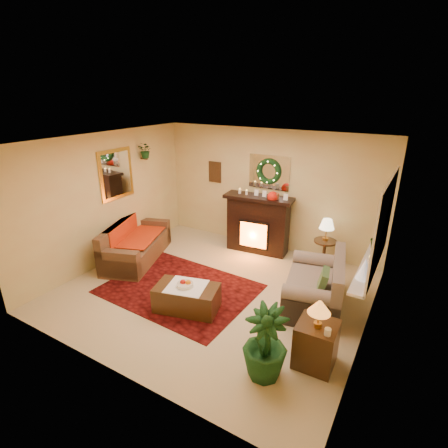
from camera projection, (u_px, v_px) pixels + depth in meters
The scene contains 31 objects.
floor at pixel (214, 290), 6.21m from camera, with size 5.00×5.00×0.00m, color beige.
ceiling at pixel (212, 142), 5.27m from camera, with size 5.00×5.00×0.00m, color white.
wall_back at pixel (269, 190), 7.54m from camera, with size 5.00×5.00×0.00m, color #EFD88C.
wall_front at pixel (107, 283), 3.93m from camera, with size 5.00×5.00×0.00m, color #EFD88C.
wall_left at pixel (107, 199), 6.92m from camera, with size 4.50×4.50×0.00m, color #EFD88C.
wall_right at pixel (375, 257), 4.55m from camera, with size 4.50×4.50×0.00m, color #EFD88C.
area_rug at pixel (180, 289), 6.25m from camera, with size 2.56×1.92×0.01m, color #3C140B.
sofa at pixel (136, 240), 7.21m from camera, with size 0.82×1.87×0.80m, color #3F2A1A.
red_throw at pixel (138, 237), 7.32m from camera, with size 0.75×1.22×0.02m, color red.
fireplace at pixel (258, 227), 7.55m from camera, with size 1.29×0.41×1.18m, color black.
poinsettia at pixel (273, 197), 7.08m from camera, with size 0.22×0.22×0.22m, color red.
mantel_candle_a at pixel (240, 193), 7.47m from camera, with size 0.06×0.06×0.18m, color white.
mantel_candle_b at pixel (247, 194), 7.39m from camera, with size 0.06×0.06×0.17m, color beige.
mantel_mirror at pixel (269, 172), 7.38m from camera, with size 0.92×0.02×0.72m, color white.
wreath at pixel (268, 172), 7.34m from camera, with size 0.55×0.55×0.11m, color #194719.
wall_art at pixel (215, 172), 8.08m from camera, with size 0.32×0.03×0.48m, color #381E11.
gold_mirror at pixel (116, 174), 6.99m from camera, with size 0.03×0.84×1.00m, color gold.
hanging_plant at pixel (146, 158), 7.44m from camera, with size 0.33×0.28×0.36m, color #194719.
loveseat at pixel (314, 281), 5.69m from camera, with size 0.86×1.48×0.86m, color #807350.
window_frame at pixel (383, 225), 4.91m from camera, with size 0.03×1.86×1.36m, color white.
window_glass at pixel (382, 225), 4.92m from camera, with size 0.02×1.70×1.22m, color black.
window_sill at pixel (368, 266), 5.21m from camera, with size 0.22×1.86×0.04m, color white.
mini_tree at pixel (365, 269), 4.78m from camera, with size 0.22×0.22×0.32m, color silver.
sill_plant at pixel (377, 238), 5.66m from camera, with size 0.26×0.21×0.47m, color #104613.
side_table_round at pixel (324, 252), 6.92m from camera, with size 0.44×0.44×0.57m, color #382015.
lamp_cream at pixel (327, 226), 6.74m from camera, with size 0.29×0.29×0.44m, color #FBEAB9.
end_table_square at pixel (316, 346), 4.46m from camera, with size 0.49×0.49×0.60m, color #512316.
lamp_tiffany at pixel (318, 317), 4.26m from camera, with size 0.28×0.28×0.41m, color #FF9839.
coffee_table at pixel (187, 298), 5.60m from camera, with size 1.00×0.55×0.42m, color black.
fruit_bowl at pixel (185, 285), 5.51m from camera, with size 0.26×0.26×0.06m, color silver.
floor_palm at pixel (265, 345), 4.22m from camera, with size 1.64×1.64×2.93m, color #1E6119.
Camera 1 is at (2.87, -4.53, 3.34)m, focal length 28.00 mm.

